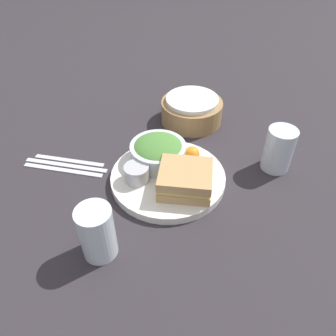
{
  "coord_description": "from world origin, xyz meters",
  "views": [
    {
      "loc": [
        0.25,
        -0.48,
        0.52
      ],
      "look_at": [
        0.0,
        0.0,
        0.04
      ],
      "focal_mm": 35.0,
      "sensor_mm": 36.0,
      "label": 1
    }
  ],
  "objects_px": {
    "spoon": "(69,160)",
    "sandwich": "(185,179)",
    "knife": "(66,165)",
    "fork": "(63,170)",
    "plate": "(168,178)",
    "dressing_cup": "(137,173)",
    "salad_bowl": "(158,151)",
    "drink_glass": "(279,149)",
    "water_glass": "(97,232)",
    "bread_basket": "(192,110)"
  },
  "relations": [
    {
      "from": "plate",
      "to": "dressing_cup",
      "type": "height_order",
      "value": "dressing_cup"
    },
    {
      "from": "dressing_cup",
      "to": "spoon",
      "type": "relative_size",
      "value": 0.31
    },
    {
      "from": "spoon",
      "to": "fork",
      "type": "bearing_deg",
      "value": 90.0
    },
    {
      "from": "drink_glass",
      "to": "fork",
      "type": "height_order",
      "value": "drink_glass"
    },
    {
      "from": "dressing_cup",
      "to": "fork",
      "type": "xyz_separation_m",
      "value": [
        -0.18,
        -0.04,
        -0.03
      ]
    },
    {
      "from": "plate",
      "to": "sandwich",
      "type": "bearing_deg",
      "value": -21.23
    },
    {
      "from": "plate",
      "to": "knife",
      "type": "xyz_separation_m",
      "value": [
        -0.24,
        -0.07,
        -0.01
      ]
    },
    {
      "from": "plate",
      "to": "bread_basket",
      "type": "height_order",
      "value": "bread_basket"
    },
    {
      "from": "drink_glass",
      "to": "fork",
      "type": "bearing_deg",
      "value": -150.61
    },
    {
      "from": "dressing_cup",
      "to": "knife",
      "type": "height_order",
      "value": "dressing_cup"
    },
    {
      "from": "water_glass",
      "to": "drink_glass",
      "type": "bearing_deg",
      "value": 59.88
    },
    {
      "from": "knife",
      "to": "water_glass",
      "type": "relative_size",
      "value": 1.89
    },
    {
      "from": "salad_bowl",
      "to": "spoon",
      "type": "relative_size",
      "value": 0.74
    },
    {
      "from": "drink_glass",
      "to": "bread_basket",
      "type": "relative_size",
      "value": 0.62
    },
    {
      "from": "drink_glass",
      "to": "water_glass",
      "type": "height_order",
      "value": "water_glass"
    },
    {
      "from": "sandwich",
      "to": "bread_basket",
      "type": "distance_m",
      "value": 0.29
    },
    {
      "from": "salad_bowl",
      "to": "drink_glass",
      "type": "relative_size",
      "value": 1.23
    },
    {
      "from": "dressing_cup",
      "to": "spoon",
      "type": "height_order",
      "value": "dressing_cup"
    },
    {
      "from": "dressing_cup",
      "to": "fork",
      "type": "height_order",
      "value": "dressing_cup"
    },
    {
      "from": "drink_glass",
      "to": "knife",
      "type": "distance_m",
      "value": 0.51
    },
    {
      "from": "sandwich",
      "to": "fork",
      "type": "relative_size",
      "value": 0.7
    },
    {
      "from": "salad_bowl",
      "to": "water_glass",
      "type": "bearing_deg",
      "value": -84.94
    },
    {
      "from": "plate",
      "to": "salad_bowl",
      "type": "bearing_deg",
      "value": 141.5
    },
    {
      "from": "dressing_cup",
      "to": "knife",
      "type": "distance_m",
      "value": 0.19
    },
    {
      "from": "dressing_cup",
      "to": "knife",
      "type": "bearing_deg",
      "value": -173.05
    },
    {
      "from": "sandwich",
      "to": "spoon",
      "type": "bearing_deg",
      "value": -173.99
    },
    {
      "from": "dressing_cup",
      "to": "water_glass",
      "type": "relative_size",
      "value": 0.5
    },
    {
      "from": "knife",
      "to": "plate",
      "type": "bearing_deg",
      "value": 180.0
    },
    {
      "from": "salad_bowl",
      "to": "water_glass",
      "type": "relative_size",
      "value": 1.19
    },
    {
      "from": "sandwich",
      "to": "spoon",
      "type": "xyz_separation_m",
      "value": [
        -0.3,
        -0.03,
        -0.04
      ]
    },
    {
      "from": "drink_glass",
      "to": "bread_basket",
      "type": "xyz_separation_m",
      "value": [
        -0.26,
        0.09,
        -0.02
      ]
    },
    {
      "from": "sandwich",
      "to": "spoon",
      "type": "distance_m",
      "value": 0.3
    },
    {
      "from": "sandwich",
      "to": "spoon",
      "type": "relative_size",
      "value": 0.78
    },
    {
      "from": "salad_bowl",
      "to": "knife",
      "type": "distance_m",
      "value": 0.23
    },
    {
      "from": "dressing_cup",
      "to": "drink_glass",
      "type": "xyz_separation_m",
      "value": [
        0.26,
        0.21,
        0.02
      ]
    },
    {
      "from": "fork",
      "to": "bread_basket",
      "type": "bearing_deg",
      "value": -133.88
    },
    {
      "from": "sandwich",
      "to": "drink_glass",
      "type": "xyz_separation_m",
      "value": [
        0.15,
        0.18,
        0.01
      ]
    },
    {
      "from": "knife",
      "to": "spoon",
      "type": "height_order",
      "value": "same"
    },
    {
      "from": "salad_bowl",
      "to": "dressing_cup",
      "type": "bearing_deg",
      "value": -95.78
    },
    {
      "from": "salad_bowl",
      "to": "sandwich",
      "type": "bearing_deg",
      "value": -30.0
    },
    {
      "from": "drink_glass",
      "to": "water_glass",
      "type": "relative_size",
      "value": 0.97
    },
    {
      "from": "plate",
      "to": "drink_glass",
      "type": "distance_m",
      "value": 0.26
    },
    {
      "from": "spoon",
      "to": "sandwich",
      "type": "bearing_deg",
      "value": 170.12
    },
    {
      "from": "fork",
      "to": "water_glass",
      "type": "bearing_deg",
      "value": 131.17
    },
    {
      "from": "salad_bowl",
      "to": "water_glass",
      "type": "distance_m",
      "value": 0.26
    },
    {
      "from": "water_glass",
      "to": "plate",
      "type": "bearing_deg",
      "value": 84.47
    },
    {
      "from": "plate",
      "to": "knife",
      "type": "bearing_deg",
      "value": -164.12
    },
    {
      "from": "salad_bowl",
      "to": "knife",
      "type": "bearing_deg",
      "value": -152.03
    },
    {
      "from": "sandwich",
      "to": "salad_bowl",
      "type": "distance_m",
      "value": 0.11
    },
    {
      "from": "drink_glass",
      "to": "knife",
      "type": "xyz_separation_m",
      "value": [
        -0.45,
        -0.23,
        -0.05
      ]
    }
  ]
}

